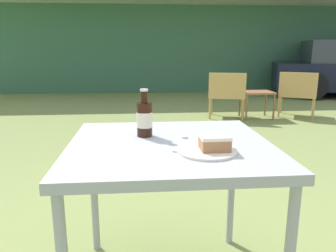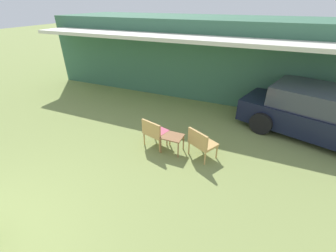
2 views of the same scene
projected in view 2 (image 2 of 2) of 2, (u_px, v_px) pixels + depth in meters
cabin_building at (199, 53)px, 9.50m from camera, size 11.85×4.73×2.80m
parked_car at (321, 114)px, 6.12m from camera, size 4.48×2.94×1.34m
wicker_chair_cushioned at (155, 131)px, 5.73m from camera, size 0.70×0.61×0.76m
wicker_chair_plain at (201, 142)px, 5.30m from camera, size 0.74×0.69×0.76m
garden_side_table at (172, 138)px, 5.54m from camera, size 0.51×0.42×0.45m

